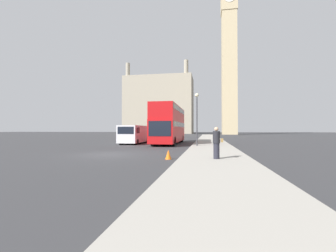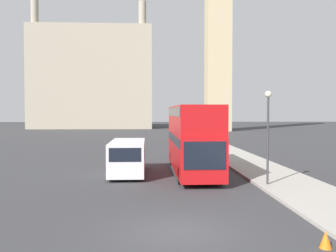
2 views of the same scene
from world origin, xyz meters
name	(u,v)px [view 1 (image 1 of 2)]	position (x,y,z in m)	size (l,w,h in m)	color
ground_plane	(111,154)	(0.00, 0.00, 0.00)	(300.00, 300.00, 0.00)	#333335
sidewalk_strip	(214,155)	(6.97, 0.00, 0.07)	(3.94, 120.00, 0.15)	#9E998E
clock_tower	(229,48)	(14.51, 69.52, 31.77)	(5.66, 5.83, 61.93)	tan
building_block_distant	(159,106)	(-15.26, 86.86, 12.93)	(30.63, 15.42, 31.42)	#9E937F
red_double_decker_bus	(169,123)	(2.00, 12.25, 2.51)	(2.58, 11.12, 4.50)	#B71114
white_van	(134,134)	(-2.30, 11.80, 1.19)	(2.22, 6.06, 2.20)	silver
pedestrian	(217,143)	(7.04, -2.34, 1.00)	(0.54, 0.38, 1.70)	#23232D
street_lamp	(197,111)	(5.56, 7.36, 3.56)	(0.36, 0.36, 5.11)	#38383D
traffic_cone	(168,154)	(4.34, -1.86, 0.28)	(0.36, 0.36, 0.55)	orange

